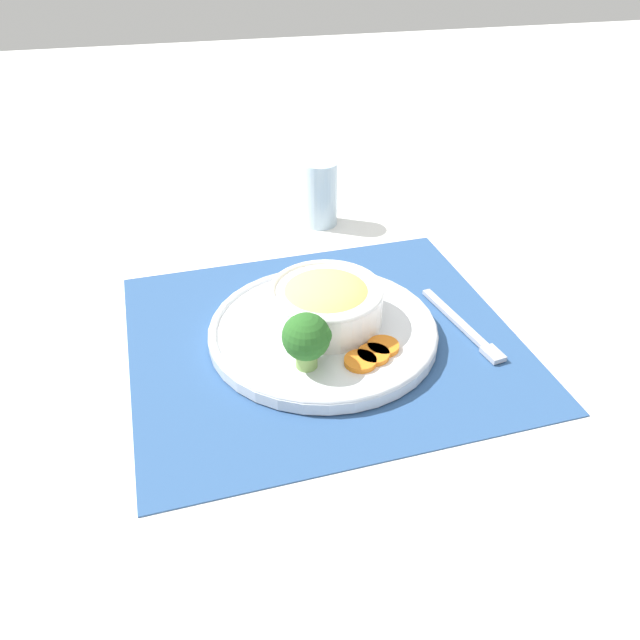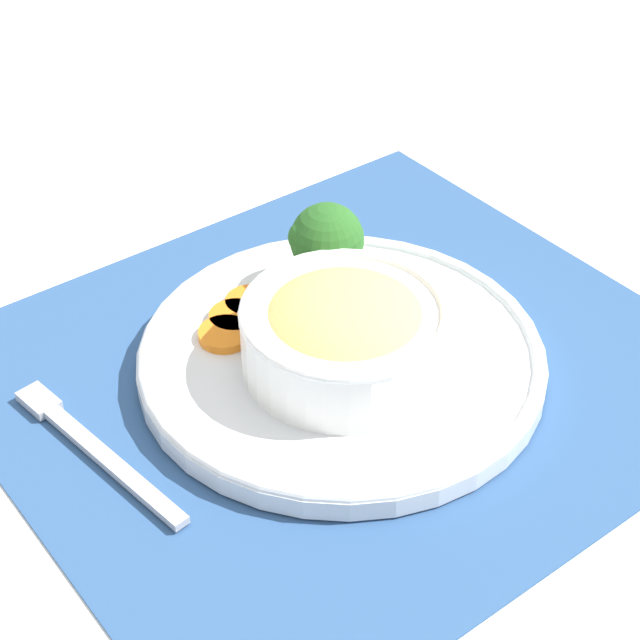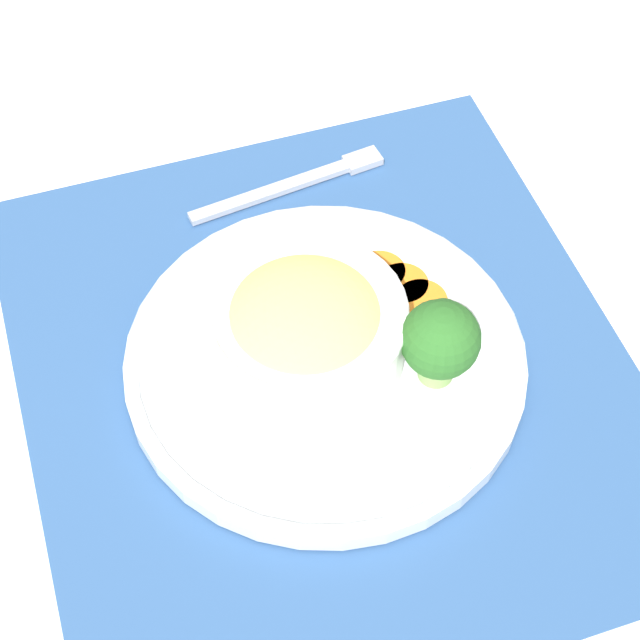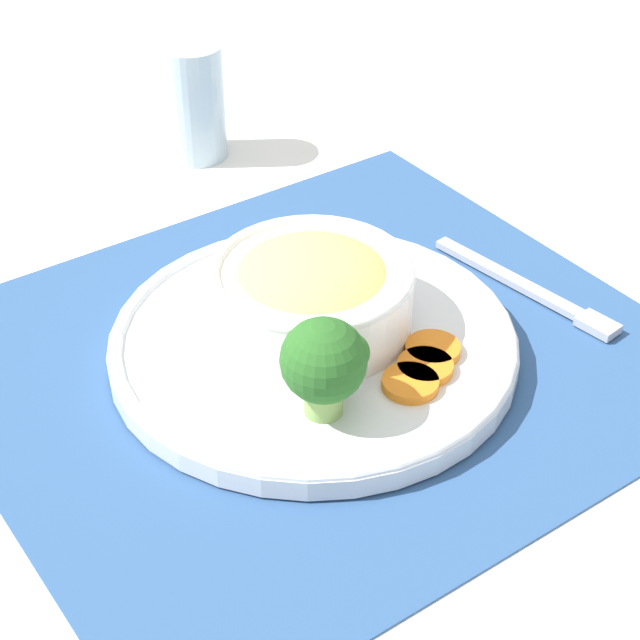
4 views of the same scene
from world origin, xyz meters
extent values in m
plane|color=white|center=(0.00, 0.00, 0.00)|extent=(4.00, 4.00, 0.00)
cube|color=#2D5184|center=(0.00, 0.00, 0.00)|extent=(0.53, 0.48, 0.00)
cylinder|color=silver|center=(0.00, 0.00, 0.01)|extent=(0.31, 0.31, 0.02)
torus|color=silver|center=(0.00, 0.00, 0.02)|extent=(0.31, 0.31, 0.01)
cylinder|color=white|center=(-0.01, -0.01, 0.04)|extent=(0.15, 0.15, 0.05)
torus|color=white|center=(-0.01, -0.01, 0.07)|extent=(0.15, 0.15, 0.01)
ellipsoid|color=#EAC66B|center=(-0.01, -0.01, 0.06)|extent=(0.12, 0.12, 0.05)
cylinder|color=#84AD5B|center=(0.04, 0.08, 0.03)|extent=(0.03, 0.03, 0.02)
sphere|color=#286023|center=(0.04, 0.08, 0.06)|extent=(0.06, 0.06, 0.06)
sphere|color=#286023|center=(0.02, 0.08, 0.07)|extent=(0.03, 0.03, 0.03)
sphere|color=#286023|center=(0.05, 0.07, 0.07)|extent=(0.02, 0.02, 0.02)
cylinder|color=orange|center=(-0.03, 0.09, 0.02)|extent=(0.04, 0.04, 0.01)
cylinder|color=orange|center=(-0.05, 0.08, 0.02)|extent=(0.04, 0.04, 0.01)
cylinder|color=orange|center=(-0.06, 0.06, 0.02)|extent=(0.04, 0.04, 0.01)
cylinder|color=silver|center=(-0.08, -0.34, 0.06)|extent=(0.06, 0.06, 0.12)
cylinder|color=silver|center=(-0.08, -0.34, 0.04)|extent=(0.05, 0.05, 0.07)
cube|color=#B7B7BC|center=(-0.19, 0.02, 0.01)|extent=(0.04, 0.18, 0.01)
cube|color=#B7B7BC|center=(-0.21, 0.09, 0.01)|extent=(0.03, 0.04, 0.01)
camera|label=1|loc=(0.16, 0.66, 0.51)|focal=35.00mm
camera|label=2|loc=(-0.37, -0.50, 0.54)|focal=60.00mm
camera|label=3|loc=(0.45, -0.13, 0.69)|focal=60.00mm
camera|label=4|loc=(0.34, 0.54, 0.51)|focal=60.00mm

